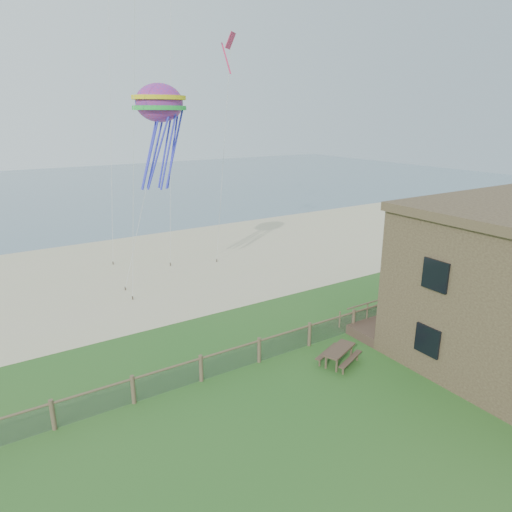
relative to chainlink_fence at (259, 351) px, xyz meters
name	(u,v)px	position (x,y,z in m)	size (l,w,h in m)	color
ground	(348,433)	(0.00, -6.00, -0.55)	(160.00, 160.00, 0.00)	#265E20
sand_beach	(144,269)	(0.00, 16.00, -0.55)	(72.00, 20.00, 0.02)	#C8BD90
ocean	(48,191)	(0.00, 60.00, -0.55)	(160.00, 68.00, 0.02)	slate
chainlink_fence	(259,351)	(0.00, 0.00, 0.00)	(36.20, 0.20, 1.25)	brown
motel_deck	(451,305)	(13.00, -1.00, -0.30)	(15.00, 2.00, 0.50)	#4E382C
picnic_table	(339,355)	(3.08, -2.10, -0.14)	(1.94, 1.47, 0.82)	#4E382C
octopus_kite	(161,133)	(-0.53, 9.50, 9.59)	(3.12, 2.20, 6.42)	#FF2830
kite_red	(231,50)	(4.75, 10.69, 14.42)	(1.01, 0.70, 2.11)	#D92655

